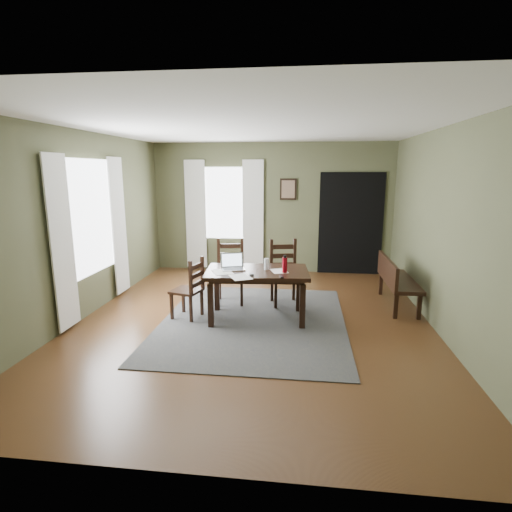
# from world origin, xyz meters

# --- Properties ---
(ground) EXTENTS (5.00, 6.00, 0.01)m
(ground) POSITION_xyz_m (0.00, 0.00, -0.01)
(ground) COLOR #492C16
(room_shell) EXTENTS (5.02, 6.02, 2.71)m
(room_shell) POSITION_xyz_m (0.00, 0.00, 1.80)
(room_shell) COLOR #4E5235
(room_shell) RESTS_ON ground
(rug) EXTENTS (2.60, 3.20, 0.01)m
(rug) POSITION_xyz_m (0.00, 0.00, 0.01)
(rug) COLOR #373737
(rug) RESTS_ON ground
(dining_table) EXTENTS (1.52, 0.99, 0.72)m
(dining_table) POSITION_xyz_m (0.04, 0.10, 0.65)
(dining_table) COLOR black
(dining_table) RESTS_ON rug
(chair_end) EXTENTS (0.48, 0.48, 0.90)m
(chair_end) POSITION_xyz_m (-0.94, 0.01, 0.44)
(chair_end) COLOR black
(chair_end) RESTS_ON rug
(chair_back_left) EXTENTS (0.51, 0.52, 1.03)m
(chair_back_left) POSITION_xyz_m (-0.48, 0.81, 0.51)
(chair_back_left) COLOR black
(chair_back_left) RESTS_ON rug
(chair_back_right) EXTENTS (0.55, 0.55, 1.03)m
(chair_back_right) POSITION_xyz_m (0.40, 0.84, 0.51)
(chair_back_right) COLOR black
(chair_back_right) RESTS_ON rug
(bench) EXTENTS (0.44, 1.37, 0.77)m
(bench) POSITION_xyz_m (2.15, 0.95, 0.46)
(bench) COLOR black
(bench) RESTS_ON ground
(laptop) EXTENTS (0.39, 0.35, 0.23)m
(laptop) POSITION_xyz_m (-0.32, 0.14, 0.79)
(laptop) COLOR #B7B7BC
(laptop) RESTS_ON dining_table
(computer_mouse) EXTENTS (0.07, 0.11, 0.03)m
(computer_mouse) POSITION_xyz_m (-0.00, -0.22, 0.75)
(computer_mouse) COLOR #3F3F42
(computer_mouse) RESTS_ON dining_table
(tv_remote) EXTENTS (0.06, 0.17, 0.02)m
(tv_remote) POSITION_xyz_m (0.41, -0.22, 0.74)
(tv_remote) COLOR black
(tv_remote) RESTS_ON dining_table
(drinking_glass) EXTENTS (0.09, 0.09, 0.16)m
(drinking_glass) POSITION_xyz_m (0.17, 0.16, 0.82)
(drinking_glass) COLOR silver
(drinking_glass) RESTS_ON dining_table
(water_bottle) EXTENTS (0.09, 0.09, 0.25)m
(water_bottle) POSITION_xyz_m (0.44, 0.01, 0.85)
(water_bottle) COLOR #9F0C1A
(water_bottle) RESTS_ON dining_table
(paper_a) EXTENTS (0.38, 0.41, 0.00)m
(paper_a) POSITION_xyz_m (-0.43, -0.06, 0.74)
(paper_a) COLOR white
(paper_a) RESTS_ON dining_table
(paper_d) EXTENTS (0.29, 0.33, 0.00)m
(paper_d) POSITION_xyz_m (0.36, 0.08, 0.74)
(paper_d) COLOR white
(paper_d) RESTS_ON dining_table
(paper_e) EXTENTS (0.38, 0.41, 0.00)m
(paper_e) POSITION_xyz_m (-0.14, -0.30, 0.74)
(paper_e) COLOR white
(paper_e) RESTS_ON dining_table
(window_left) EXTENTS (0.01, 1.30, 1.70)m
(window_left) POSITION_xyz_m (-2.47, 0.20, 1.45)
(window_left) COLOR white
(window_left) RESTS_ON ground
(window_back) EXTENTS (1.00, 0.01, 1.50)m
(window_back) POSITION_xyz_m (-1.00, 2.97, 1.45)
(window_back) COLOR white
(window_back) RESTS_ON ground
(curtain_left_near) EXTENTS (0.03, 0.48, 2.30)m
(curtain_left_near) POSITION_xyz_m (-2.44, -0.62, 1.20)
(curtain_left_near) COLOR silver
(curtain_left_near) RESTS_ON ground
(curtain_left_far) EXTENTS (0.03, 0.48, 2.30)m
(curtain_left_far) POSITION_xyz_m (-2.44, 1.02, 1.20)
(curtain_left_far) COLOR silver
(curtain_left_far) RESTS_ON ground
(curtain_back_left) EXTENTS (0.44, 0.03, 2.30)m
(curtain_back_left) POSITION_xyz_m (-1.62, 2.94, 1.20)
(curtain_back_left) COLOR silver
(curtain_back_left) RESTS_ON ground
(curtain_back_right) EXTENTS (0.44, 0.03, 2.30)m
(curtain_back_right) POSITION_xyz_m (-0.38, 2.94, 1.20)
(curtain_back_right) COLOR silver
(curtain_back_right) RESTS_ON ground
(framed_picture) EXTENTS (0.34, 0.03, 0.44)m
(framed_picture) POSITION_xyz_m (0.35, 2.97, 1.75)
(framed_picture) COLOR black
(framed_picture) RESTS_ON ground
(doorway_back) EXTENTS (1.30, 0.03, 2.10)m
(doorway_back) POSITION_xyz_m (1.65, 2.97, 1.05)
(doorway_back) COLOR black
(doorway_back) RESTS_ON ground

